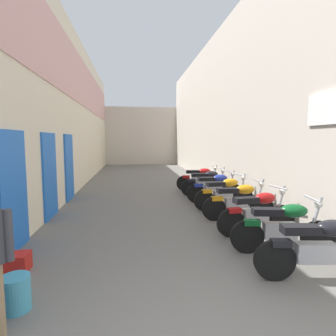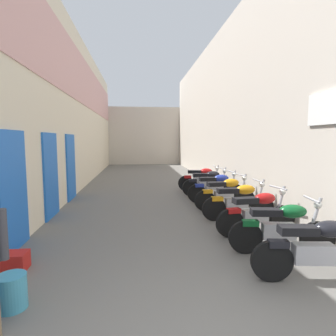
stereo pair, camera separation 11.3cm
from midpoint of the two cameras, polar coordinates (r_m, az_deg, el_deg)
The scene contains 14 objects.
ground_plane at distance 10.38m, azimuth -2.64°, elevation -5.36°, with size 36.70×36.70×0.00m, color #66635E.
building_left at distance 12.38m, azimuth -17.84°, elevation 10.83°, with size 0.45×20.70×6.26m.
building_right at distance 12.78m, azimuth 10.80°, elevation 11.45°, with size 0.45×20.70×6.57m.
building_far_end at distance 23.52m, azimuth -4.81°, elevation 6.59°, with size 8.73×2.00×4.62m, color beige.
motorcycle_nearest at distance 4.61m, azimuth 29.13°, elevation -14.23°, with size 1.84×0.58×1.04m.
motorcycle_second at distance 5.38m, azimuth 23.04°, elevation -11.08°, with size 1.84×0.58×1.04m.
motorcycle_third at distance 6.25m, azimuth 18.44°, elevation -8.56°, with size 1.84×0.58×1.04m.
motorcycle_fourth at distance 7.22m, azimuth 14.83°, elevation -6.52°, with size 1.85×0.58×1.04m.
motorcycle_fifth at distance 8.19m, azimuth 12.15°, elevation -4.98°, with size 1.84×0.58×1.04m.
motorcycle_sixth at distance 9.09m, azimuth 10.24°, elevation -3.87°, with size 1.85×0.58×1.04m.
motorcycle_seventh at distance 10.06m, azimuth 8.58°, elevation -2.90°, with size 1.85×0.58×1.04m.
motorcycle_eighth at distance 10.98m, azimuth 7.28°, elevation -2.14°, with size 1.84×0.58×1.04m.
water_jug_beside_first at distance 4.06m, azimuth -28.75°, elevation -21.50°, with size 0.34×0.34×0.42m, color #4299B7.
plastic_crate at distance 5.11m, azimuth -28.88°, elevation -16.55°, with size 0.44×0.32×0.28m, color red.
Camera 2 is at (-0.60, -1.82, 2.03)m, focal length 29.55 mm.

